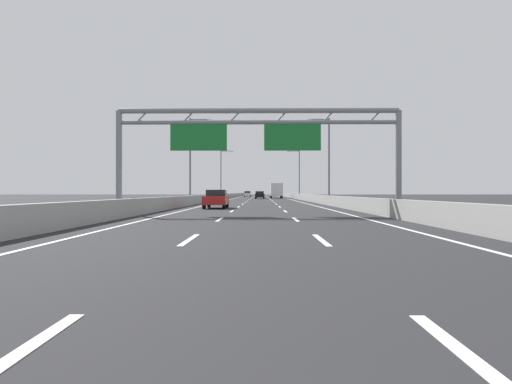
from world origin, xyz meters
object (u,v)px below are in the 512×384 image
(sign_gantry, at_px, (255,133))
(streetlamp_left_far, at_px, (222,171))
(green_car, at_px, (260,195))
(black_car, at_px, (260,195))
(streetlamp_right_mid, at_px, (327,155))
(box_truck, at_px, (276,190))
(white_car, at_px, (248,194))
(streetlamp_right_far, at_px, (298,171))
(red_car, at_px, (216,199))
(yellow_car, at_px, (260,194))
(streetlamp_left_mid, at_px, (192,155))

(sign_gantry, relative_size, streetlamp_left_far, 1.81)
(green_car, relative_size, black_car, 1.04)
(streetlamp_right_mid, distance_m, box_truck, 45.63)
(streetlamp_left_far, relative_size, white_car, 2.15)
(streetlamp_right_mid, height_order, green_car, streetlamp_right_mid)
(streetlamp_right_far, relative_size, black_car, 2.14)
(sign_gantry, relative_size, red_car, 3.98)
(green_car, xyz_separation_m, yellow_car, (-0.06, 36.67, 0.02))
(streetlamp_left_far, relative_size, box_truck, 1.11)
(streetlamp_right_far, relative_size, white_car, 2.15)
(green_car, bearing_deg, streetlamp_right_mid, -81.03)
(streetlamp_right_far, xyz_separation_m, black_car, (-7.54, -3.23, -4.65))
(streetlamp_right_far, bearing_deg, black_car, -156.82)
(streetlamp_left_far, xyz_separation_m, streetlamp_right_far, (14.93, 0.00, 0.00))
(streetlamp_left_mid, xyz_separation_m, streetlamp_left_far, (0.00, 38.48, 0.00))
(sign_gantry, distance_m, streetlamp_right_mid, 24.01)
(sign_gantry, height_order, streetlamp_right_mid, streetlamp_right_mid)
(streetlamp_right_mid, distance_m, red_car, 18.22)
(sign_gantry, height_order, streetlamp_left_mid, streetlamp_left_mid)
(white_car, bearing_deg, box_truck, -76.65)
(streetlamp_right_far, bearing_deg, sign_gantry, -97.11)
(streetlamp_right_far, bearing_deg, green_car, 130.27)
(streetlamp_right_far, bearing_deg, white_car, 106.95)
(streetlamp_right_mid, height_order, white_car, streetlamp_right_mid)
(black_car, bearing_deg, yellow_car, 89.99)
(sign_gantry, relative_size, streetlamp_right_mid, 1.81)
(streetlamp_right_far, distance_m, green_car, 12.46)
(streetlamp_right_mid, relative_size, yellow_car, 2.26)
(black_car, bearing_deg, streetlamp_right_mid, -77.93)
(streetlamp_right_mid, distance_m, black_car, 36.35)
(sign_gantry, distance_m, green_car, 70.17)
(green_car, bearing_deg, white_car, 97.39)
(black_car, xyz_separation_m, yellow_car, (0.00, 48.71, 0.01))
(sign_gantry, relative_size, streetlamp_left_mid, 1.81)
(sign_gantry, height_order, black_car, sign_gantry)
(white_car, relative_size, box_truck, 0.51)
(streetlamp_right_mid, xyz_separation_m, streetlamp_right_far, (0.00, 38.48, 0.00))
(box_truck, bearing_deg, yellow_car, 95.14)
(streetlamp_left_far, xyz_separation_m, white_car, (3.92, 36.13, -4.62))
(white_car, height_order, box_truck, box_truck)
(streetlamp_left_mid, xyz_separation_m, green_car, (7.46, 47.29, -4.66))
(streetlamp_left_far, distance_m, yellow_car, 46.32)
(white_car, distance_m, yellow_car, 9.99)
(black_car, height_order, box_truck, box_truck)
(green_car, bearing_deg, streetlamp_left_far, -130.25)
(sign_gantry, xyz_separation_m, streetlamp_right_mid, (7.64, 22.76, 0.55))
(streetlamp_left_far, height_order, white_car, streetlamp_left_far)
(streetlamp_right_far, bearing_deg, streetlamp_right_mid, -90.00)
(streetlamp_left_far, bearing_deg, red_car, -85.58)
(red_car, bearing_deg, black_car, 86.10)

